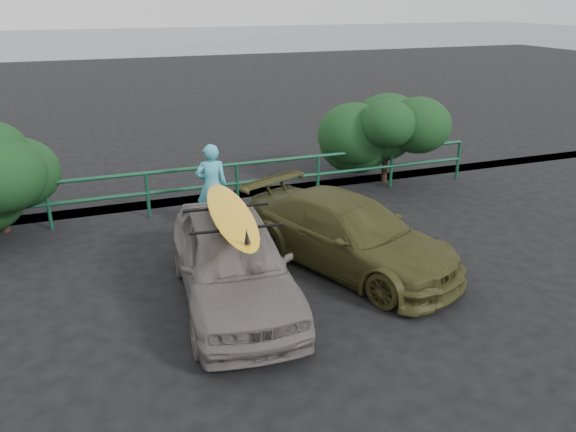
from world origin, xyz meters
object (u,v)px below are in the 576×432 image
Objects in this scene: sedan at (233,261)px; olive_vehicle at (349,234)px; surfboard at (231,214)px; man at (212,186)px; guardrail at (194,189)px.

sedan is 0.96× the size of olive_vehicle.
olive_vehicle is (2.25, 0.52, -0.08)m from sedan.
surfboard reaches higher than sedan.
sedan is 2.33× the size of man.
surfboard is (0.00, 0.00, 0.79)m from sedan.
man is 3.28m from surfboard.
guardrail is at bearing 91.73° from surfboard.
guardrail is 4.18m from sedan.
sedan is 3.23m from man.
man is (-1.83, 2.68, 0.26)m from olive_vehicle.
olive_vehicle is 3.26m from man.
olive_vehicle is 2.47m from surfboard.
man is at bearing 87.16° from sedan.
olive_vehicle is (2.03, -3.65, 0.10)m from guardrail.
surfboard is (-0.22, -4.17, 0.97)m from guardrail.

